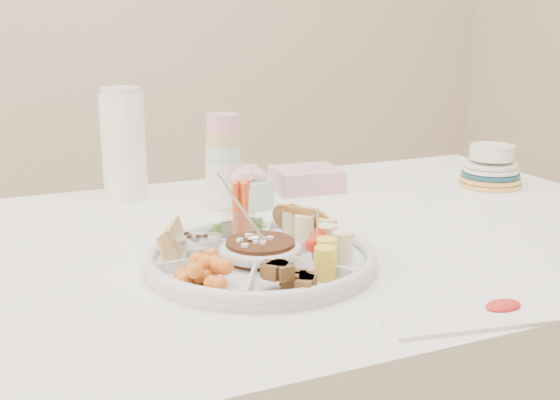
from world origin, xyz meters
name	(u,v)px	position (x,y,z in m)	size (l,w,h in m)	color
party_tray	(261,254)	(-0.15, -0.14, 0.78)	(0.38, 0.38, 0.04)	white
bean_dip	(261,250)	(-0.15, -0.14, 0.79)	(0.11, 0.11, 0.04)	#4D230D
tortillas	(304,223)	(-0.04, -0.08, 0.80)	(0.09, 0.09, 0.05)	brown
carrot_cucumber	(232,211)	(-0.15, -0.01, 0.82)	(0.12, 0.12, 0.11)	#FF5F26
pita_raisins	(183,240)	(-0.26, -0.08, 0.80)	(0.11, 0.11, 0.06)	#BD874A
cherries	(209,269)	(-0.26, -0.21, 0.79)	(0.12, 0.12, 0.05)	orange
granola_chunks	(295,272)	(-0.15, -0.27, 0.79)	(0.10, 0.10, 0.05)	#523418
banana_tomato	(339,235)	(-0.03, -0.21, 0.82)	(0.11, 0.11, 0.09)	#F6DC69
cup_stack	(223,158)	(-0.08, 0.24, 0.87)	(0.08, 0.08, 0.21)	white
thermos	(124,143)	(-0.26, 0.40, 0.89)	(0.10, 0.10, 0.26)	white
flower_bowl	(246,186)	(-0.03, 0.23, 0.80)	(0.12, 0.12, 0.09)	#97C6A4
napkin_stack	(306,179)	(0.16, 0.31, 0.78)	(0.15, 0.13, 0.05)	#E9A4B8
plate_stack	(491,166)	(0.59, 0.16, 0.81)	(0.15, 0.15, 0.10)	#CEC050
placemat	(486,313)	(0.07, -0.45, 0.76)	(0.31, 0.10, 0.01)	white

